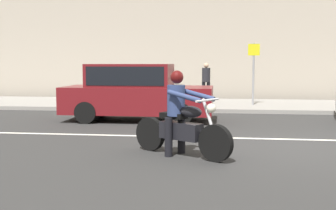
# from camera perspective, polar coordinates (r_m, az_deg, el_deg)

# --- Properties ---
(ground_plane) EXTENTS (80.00, 80.00, 0.00)m
(ground_plane) POSITION_cam_1_polar(r_m,az_deg,el_deg) (9.27, 16.80, -5.45)
(ground_plane) COLOR #2D2D2D
(sidewalk_slab) EXTENTS (40.00, 4.40, 0.14)m
(sidewalk_slab) POSITION_cam_1_polar(r_m,az_deg,el_deg) (17.12, 12.50, -0.07)
(sidewalk_slab) COLOR gray
(sidewalk_slab) RESTS_ON ground_plane
(lane_marking_stripe) EXTENTS (18.00, 0.14, 0.01)m
(lane_marking_stripe) POSITION_cam_1_polar(r_m,az_deg,el_deg) (10.32, 21.03, -4.45)
(lane_marking_stripe) COLOR silver
(lane_marking_stripe) RESTS_ON ground_plane
(motorcycle_with_rider_denim_blue) EXTENTS (1.95, 1.27, 1.61)m
(motorcycle_with_rider_denim_blue) POSITION_cam_1_polar(r_m,az_deg,el_deg) (7.96, 1.71, -2.20)
(motorcycle_with_rider_denim_blue) COLOR black
(motorcycle_with_rider_denim_blue) RESTS_ON ground_plane
(parked_sedan_maroon) EXTENTS (4.49, 1.82, 1.72)m
(parked_sedan_maroon) POSITION_cam_1_polar(r_m,az_deg,el_deg) (12.85, -4.42, 1.80)
(parked_sedan_maroon) COLOR maroon
(parked_sedan_maroon) RESTS_ON ground_plane
(street_sign_post) EXTENTS (0.44, 0.08, 2.36)m
(street_sign_post) POSITION_cam_1_polar(r_m,az_deg,el_deg) (16.55, 11.47, 4.99)
(street_sign_post) COLOR gray
(street_sign_post) RESTS_ON sidewalk_slab
(pedestrian_bystander) EXTENTS (0.34, 0.34, 1.62)m
(pedestrian_bystander) POSITION_cam_1_polar(r_m,az_deg,el_deg) (17.47, 5.16, 3.48)
(pedestrian_bystander) COLOR black
(pedestrian_bystander) RESTS_ON sidewalk_slab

